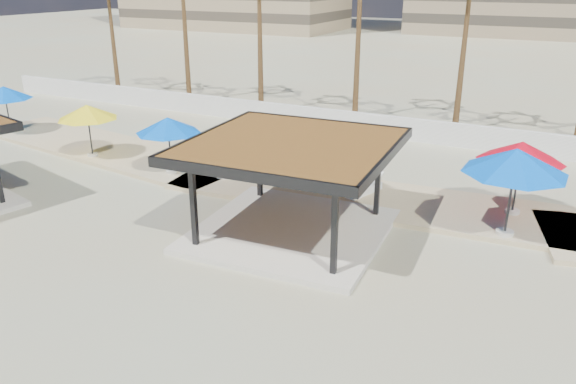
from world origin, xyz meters
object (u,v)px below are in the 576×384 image
lounger_b (363,188)px  pavilion_central (291,179)px  umbrella_a (4,93)px  umbrella_c (522,152)px  lounger_a (234,167)px

lounger_b → pavilion_central: bearing=-175.2°
umbrella_a → umbrella_c: (25.61, 0.58, 0.15)m
umbrella_a → umbrella_c: bearing=1.3°
pavilion_central → umbrella_a: pavilion_central is taller
pavilion_central → lounger_a: pavilion_central is taller
umbrella_c → lounger_a: bearing=-176.7°
pavilion_central → umbrella_c: pavilion_central is taller
umbrella_a → lounger_b: bearing=0.2°
lounger_b → lounger_a: bearing=109.8°
lounger_b → umbrella_c: bearing=-66.2°
umbrella_c → pavilion_central: bearing=-143.9°
umbrella_a → umbrella_c: umbrella_c is taller
pavilion_central → lounger_b: size_ratio=3.38×
pavilion_central → lounger_b: (1.03, 4.24, -1.58)m
pavilion_central → umbrella_a: 19.55m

